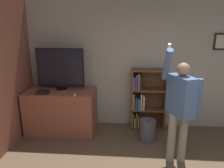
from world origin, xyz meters
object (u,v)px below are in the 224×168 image
(bookshelf, at_px, (145,99))
(person, at_px, (180,104))
(waste_bin, at_px, (147,130))
(television, at_px, (60,69))
(game_console, at_px, (43,92))

(bookshelf, height_order, person, person)
(waste_bin, bearing_deg, television, 167.88)
(television, distance_m, bookshelf, 1.88)
(game_console, bearing_deg, waste_bin, -1.80)
(television, height_order, waste_bin, television)
(television, bearing_deg, bookshelf, 5.41)
(waste_bin, bearing_deg, bookshelf, 93.74)
(television, xyz_separation_m, waste_bin, (1.78, -0.38, -1.12))
(person, relative_size, waste_bin, 4.62)
(television, relative_size, waste_bin, 2.28)
(bookshelf, bearing_deg, television, -174.59)
(game_console, height_order, bookshelf, bookshelf)
(game_console, bearing_deg, bookshelf, 13.43)
(television, relative_size, bookshelf, 0.74)
(person, bearing_deg, waste_bin, -169.38)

